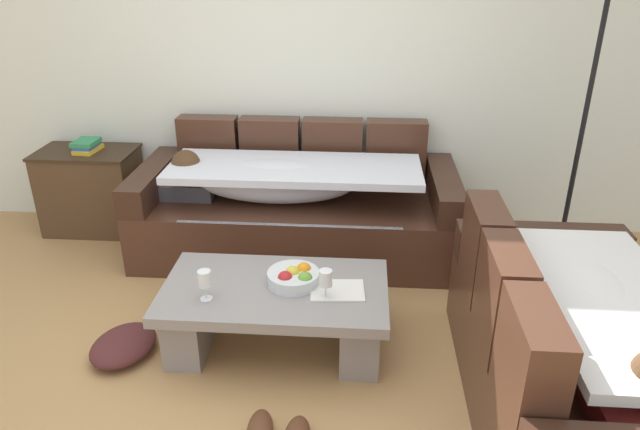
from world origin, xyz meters
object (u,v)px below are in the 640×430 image
object	(u,v)px
wine_glass_near_right	(326,279)
floor_lamp	(580,108)
couch_near_window	(575,361)
open_magazine	(337,290)
coffee_table	(275,309)
crumpled_garment	(124,345)
fruit_bowl	(294,277)
couch_along_wall	(293,207)
book_stack_on_cabinet	(87,146)
side_cabinet	(92,190)
wine_glass_near_left	(205,280)

from	to	relation	value
wine_glass_near_right	floor_lamp	distance (m)	1.97
couch_near_window	open_magazine	distance (m)	1.17
couch_near_window	coffee_table	bearing A→B (deg)	72.71
floor_lamp	crumpled_garment	world-z (taller)	floor_lamp
fruit_bowl	open_magazine	xyz separation A→B (m)	(0.23, -0.06, -0.04)
coffee_table	couch_along_wall	bearing A→B (deg)	92.01
book_stack_on_cabinet	open_magazine	bearing A→B (deg)	-35.58
fruit_bowl	open_magazine	bearing A→B (deg)	-13.56
open_magazine	floor_lamp	size ratio (longest dim) A/B	0.14
book_stack_on_cabinet	crumpled_garment	xyz separation A→B (m)	(0.78, -1.50, -0.62)
couch_along_wall	open_magazine	size ratio (longest dim) A/B	7.93
open_magazine	wine_glass_near_right	bearing A→B (deg)	-131.42
crumpled_garment	couch_along_wall	bearing A→B (deg)	58.80
open_magazine	crumpled_garment	distance (m)	1.20
couch_along_wall	couch_near_window	xyz separation A→B (m)	(1.47, -1.58, 0.00)
open_magazine	side_cabinet	world-z (taller)	side_cabinet
fruit_bowl	side_cabinet	world-z (taller)	side_cabinet
couch_near_window	fruit_bowl	bearing A→B (deg)	70.02
wine_glass_near_right	book_stack_on_cabinet	distance (m)	2.37
couch_along_wall	crumpled_garment	xyz separation A→B (m)	(-0.78, -1.28, -0.27)
open_magazine	crumpled_garment	bearing A→B (deg)	-177.92
couch_along_wall	crumpled_garment	distance (m)	1.52
coffee_table	wine_glass_near_right	bearing A→B (deg)	-18.72
fruit_bowl	wine_glass_near_left	size ratio (longest dim) A/B	1.69
fruit_bowl	open_magazine	world-z (taller)	fruit_bowl
couch_near_window	crumpled_garment	bearing A→B (deg)	82.35
coffee_table	fruit_bowl	world-z (taller)	fruit_bowl
couch_near_window	floor_lamp	world-z (taller)	floor_lamp
wine_glass_near_right	crumpled_garment	bearing A→B (deg)	-177.44
couch_along_wall	side_cabinet	world-z (taller)	couch_along_wall
coffee_table	book_stack_on_cabinet	size ratio (longest dim) A/B	5.19
book_stack_on_cabinet	coffee_table	bearing A→B (deg)	-40.51
side_cabinet	book_stack_on_cabinet	world-z (taller)	book_stack_on_cabinet
book_stack_on_cabinet	floor_lamp	distance (m)	3.41
wine_glass_near_right	crumpled_garment	size ratio (longest dim) A/B	0.42
couch_along_wall	couch_near_window	distance (m)	2.16
wine_glass_near_left	wine_glass_near_right	xyz separation A→B (m)	(0.61, 0.05, 0.00)
fruit_bowl	wine_glass_near_left	distance (m)	0.48
couch_near_window	coffee_table	size ratio (longest dim) A/B	1.43
book_stack_on_cabinet	floor_lamp	world-z (taller)	floor_lamp
wine_glass_near_left	crumpled_garment	world-z (taller)	wine_glass_near_left
wine_glass_near_right	open_magazine	bearing A→B (deg)	52.66
wine_glass_near_right	floor_lamp	xyz separation A→B (m)	(1.50, 1.11, 0.62)
side_cabinet	wine_glass_near_right	bearing A→B (deg)	-37.60
couch_along_wall	open_magazine	distance (m)	1.22
fruit_bowl	couch_near_window	bearing A→B (deg)	-19.98
wine_glass_near_right	floor_lamp	size ratio (longest dim) A/B	0.09
book_stack_on_cabinet	couch_along_wall	bearing A→B (deg)	-8.13
couch_along_wall	fruit_bowl	distance (m)	1.11
wine_glass_near_left	book_stack_on_cabinet	bearing A→B (deg)	129.95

